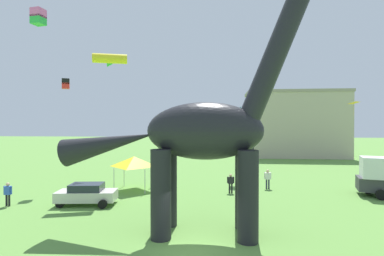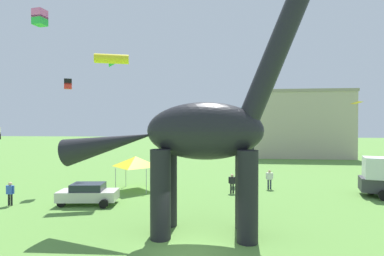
{
  "view_description": "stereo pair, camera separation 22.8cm",
  "coord_description": "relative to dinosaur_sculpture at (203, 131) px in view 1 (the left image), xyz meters",
  "views": [
    {
      "loc": [
        1.27,
        -13.5,
        5.9
      ],
      "look_at": [
        -0.29,
        3.28,
        5.67
      ],
      "focal_mm": 27.81,
      "sensor_mm": 36.0,
      "label": 1
    },
    {
      "loc": [
        1.5,
        -13.47,
        5.9
      ],
      "look_at": [
        -0.29,
        3.28,
        5.67
      ],
      "focal_mm": 27.81,
      "sensor_mm": 36.0,
      "label": 2
    }
  ],
  "objects": [
    {
      "name": "background_building_block",
      "position": [
        14.49,
        39.62,
        0.37
      ],
      "size": [
        17.3,
        9.05,
        11.77
      ],
      "color": "#B7A893",
      "rests_on": "ground_plane"
    },
    {
      "name": "person_vendor_side",
      "position": [
        5.23,
        11.46,
        -4.47
      ],
      "size": [
        0.66,
        0.29,
        1.75
      ],
      "rotation": [
        0.0,
        0.0,
        1.83
      ],
      "color": "#2D3347",
      "rests_on": "ground_plane"
    },
    {
      "name": "kite_far_right",
      "position": [
        -8.69,
        9.34,
        6.03
      ],
      "size": [
        3.01,
        2.85,
        0.85
      ],
      "color": "yellow"
    },
    {
      "name": "ground_plane",
      "position": [
        -0.4,
        -2.47,
        -5.53
      ],
      "size": [
        240.0,
        240.0,
        0.0
      ],
      "primitive_type": "plane",
      "color": "#5B8E3D"
    },
    {
      "name": "festival_canopy_tent",
      "position": [
        -6.77,
        9.93,
        -2.98
      ],
      "size": [
        3.15,
        3.15,
        3.0
      ],
      "color": "#B2B2B7",
      "rests_on": "ground_plane"
    },
    {
      "name": "parked_sedan_left",
      "position": [
        -8.79,
        4.82,
        -4.72
      ],
      "size": [
        4.39,
        2.28,
        1.55
      ],
      "rotation": [
        0.0,
        0.0,
        0.12
      ],
      "color": "silver",
      "rests_on": "ground_plane"
    },
    {
      "name": "kite_mid_right",
      "position": [
        2.53,
        15.55,
        1.89
      ],
      "size": [
        1.33,
        1.8,
        0.51
      ],
      "color": "#287AE5"
    },
    {
      "name": "kite_drifting",
      "position": [
        -13.5,
        10.66,
        4.14
      ],
      "size": [
        0.88,
        0.88,
        0.94
      ],
      "color": "black"
    },
    {
      "name": "kite_high_right",
      "position": [
        14.16,
        14.9,
        2.46
      ],
      "size": [
        1.35,
        1.34,
        1.36
      ],
      "color": "orange"
    },
    {
      "name": "kite_near_low",
      "position": [
        -10.53,
        1.86,
        7.14
      ],
      "size": [
        0.81,
        0.81,
        0.99
      ],
      "color": "pink"
    },
    {
      "name": "person_strolling_adult",
      "position": [
        1.81,
        9.49,
        -4.54
      ],
      "size": [
        0.61,
        0.27,
        1.64
      ],
      "rotation": [
        0.0,
        0.0,
        4.39
      ],
      "color": "black",
      "rests_on": "ground_plane"
    },
    {
      "name": "person_watching_child",
      "position": [
        -14.25,
        3.92,
        -4.5
      ],
      "size": [
        0.64,
        0.28,
        1.7
      ],
      "rotation": [
        0.0,
        0.0,
        4.62
      ],
      "color": "black",
      "rests_on": "ground_plane"
    },
    {
      "name": "dinosaur_sculpture",
      "position": [
        0.0,
        0.0,
        0.0
      ],
      "size": [
        14.62,
        3.1,
        15.28
      ],
      "rotation": [
        0.0,
        0.0,
        -0.06
      ],
      "color": "black",
      "rests_on": "ground_plane"
    }
  ]
}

